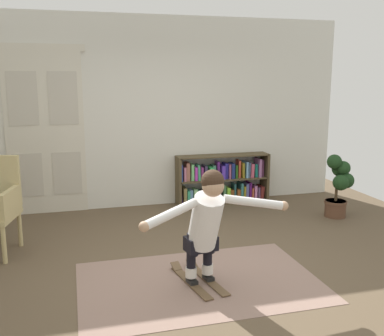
{
  "coord_description": "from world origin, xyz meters",
  "views": [
    {
      "loc": [
        -1.26,
        -4.24,
        1.98
      ],
      "look_at": [
        -0.06,
        0.2,
        1.05
      ],
      "focal_mm": 41.89,
      "sensor_mm": 36.0,
      "label": 1
    }
  ],
  "objects_px": {
    "potted_plant": "(339,185)",
    "person_skier": "(206,220)",
    "skis_pair": "(198,279)",
    "bookshelf": "(222,181)"
  },
  "relations": [
    {
      "from": "bookshelf",
      "to": "skis_pair",
      "type": "xyz_separation_m",
      "value": [
        -1.16,
        -2.66,
        -0.33
      ]
    },
    {
      "from": "skis_pair",
      "to": "person_skier",
      "type": "relative_size",
      "value": 0.57
    },
    {
      "from": "skis_pair",
      "to": "person_skier",
      "type": "distance_m",
      "value": 0.69
    },
    {
      "from": "potted_plant",
      "to": "skis_pair",
      "type": "bearing_deg",
      "value": -149.43
    },
    {
      "from": "potted_plant",
      "to": "person_skier",
      "type": "distance_m",
      "value": 3.0
    },
    {
      "from": "potted_plant",
      "to": "person_skier",
      "type": "xyz_separation_m",
      "value": [
        -2.49,
        -1.66,
        0.21
      ]
    },
    {
      "from": "bookshelf",
      "to": "potted_plant",
      "type": "bearing_deg",
      "value": -40.86
    },
    {
      "from": "person_skier",
      "to": "potted_plant",
      "type": "bearing_deg",
      "value": 33.7
    },
    {
      "from": "potted_plant",
      "to": "skis_pair",
      "type": "relative_size",
      "value": 1.09
    },
    {
      "from": "bookshelf",
      "to": "person_skier",
      "type": "height_order",
      "value": "person_skier"
    }
  ]
}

